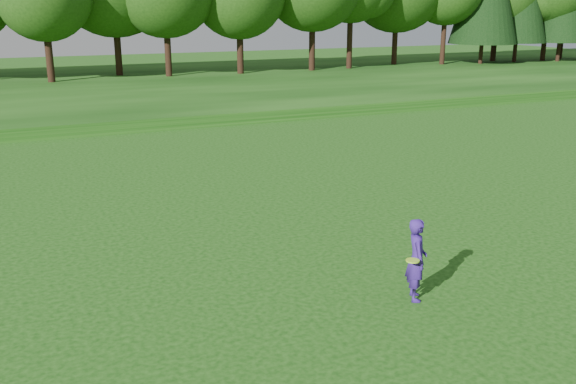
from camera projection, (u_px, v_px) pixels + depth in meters
name	position (u px, v px, depth m)	size (l,w,h in m)	color
ground	(192.00, 320.00, 12.05)	(140.00, 140.00, 0.00)	#113C0B
berm	(46.00, 92.00, 41.73)	(130.00, 30.00, 0.60)	#113C0B
walking_path	(71.00, 134.00, 29.56)	(130.00, 1.60, 0.04)	gray
woman	(417.00, 259.00, 12.71)	(0.72, 0.75, 1.69)	#381C7F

